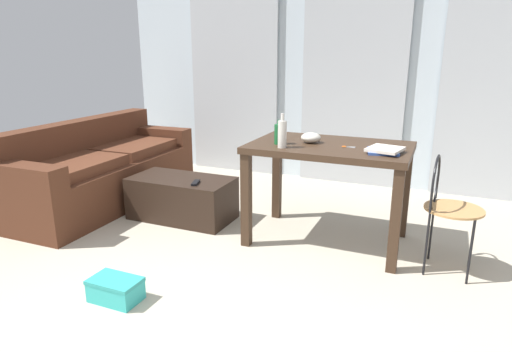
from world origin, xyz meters
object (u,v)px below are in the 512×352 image
object	(u,v)px
craft_table	(329,160)
tv_remote_primary	(196,183)
couch	(101,171)
scissors	(347,147)
coffee_table	(182,198)
wire_chair	(445,200)
shoebox	(116,289)
book_stack	(384,150)
bowl	(311,138)
bottle_far	(279,134)
bottle_near	(282,134)

from	to	relation	value
craft_table	tv_remote_primary	world-z (taller)	craft_table
couch	scissors	size ratio (longest dim) A/B	20.60
coffee_table	scissors	world-z (taller)	scissors
couch	wire_chair	xyz separation A→B (m)	(3.18, -0.21, 0.20)
couch	shoebox	distance (m)	1.99
book_stack	scissors	world-z (taller)	book_stack
wire_chair	bowl	distance (m)	1.07
wire_chair	bottle_far	bearing A→B (deg)	178.49
bottle_far	craft_table	bearing A→B (deg)	20.53
coffee_table	bottle_near	bearing A→B (deg)	-11.90
scissors	tv_remote_primary	size ratio (longest dim) A/B	0.69
coffee_table	craft_table	bearing A→B (deg)	1.50
craft_table	bottle_near	xyz separation A→B (m)	(-0.30, -0.25, 0.22)
craft_table	book_stack	xyz separation A→B (m)	(0.42, -0.13, 0.14)
bottle_near	scissors	world-z (taller)	bottle_near
coffee_table	bowl	bearing A→B (deg)	2.12
couch	craft_table	distance (m)	2.36
coffee_table	craft_table	size ratio (longest dim) A/B	0.77
couch	craft_table	world-z (taller)	couch
coffee_table	book_stack	distance (m)	1.87
bottle_near	bottle_far	xyz separation A→B (m)	(-0.07, 0.12, -0.03)
craft_table	bottle_far	xyz separation A→B (m)	(-0.37, -0.14, 0.20)
bowl	scissors	xyz separation A→B (m)	(0.30, -0.05, -0.04)
bowl	shoebox	world-z (taller)	bowl
coffee_table	craft_table	world-z (taller)	craft_table
book_stack	tv_remote_primary	world-z (taller)	book_stack
bottle_near	bottle_far	world-z (taller)	bottle_near
scissors	craft_table	bearing A→B (deg)	162.44
book_stack	craft_table	bearing A→B (deg)	162.46
craft_table	coffee_table	bearing A→B (deg)	-178.50
bottle_near	shoebox	distance (m)	1.56
couch	bowl	xyz separation A→B (m)	(2.17, -0.03, 0.51)
shoebox	wire_chair	bearing A→B (deg)	34.09
craft_table	wire_chair	size ratio (longest dim) A/B	1.48
bottle_far	tv_remote_primary	world-z (taller)	bottle_far
couch	scissors	world-z (taller)	couch
book_stack	tv_remote_primary	distance (m)	1.60
scissors	shoebox	bearing A→B (deg)	-129.17
couch	bottle_far	xyz separation A→B (m)	(1.96, -0.17, 0.55)
bottle_near	bowl	xyz separation A→B (m)	(0.14, 0.26, -0.06)
bottle_far	bowl	bearing A→B (deg)	34.69
wire_chair	bottle_near	xyz separation A→B (m)	(-1.15, -0.08, 0.38)
wire_chair	book_stack	xyz separation A→B (m)	(-0.43, 0.04, 0.30)
couch	scissors	distance (m)	2.51
wire_chair	bottle_near	bearing A→B (deg)	-175.80
book_stack	coffee_table	bearing A→B (deg)	176.82
wire_chair	bowl	world-z (taller)	bowl
scissors	coffee_table	bearing A→B (deg)	179.66
couch	craft_table	size ratio (longest dim) A/B	1.73
couch	craft_table	xyz separation A→B (m)	(2.33, -0.04, 0.35)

